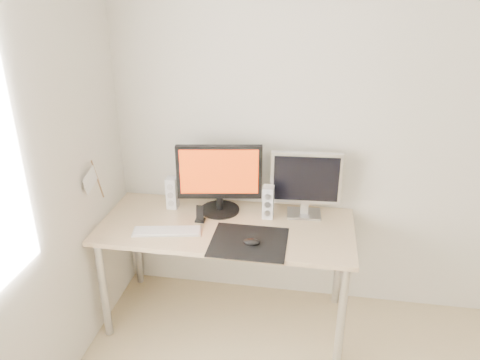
{
  "coord_description": "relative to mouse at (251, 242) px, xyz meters",
  "views": [
    {
      "loc": [
        -0.42,
        -1.16,
        2.18
      ],
      "look_at": [
        -0.85,
        1.46,
        1.01
      ],
      "focal_mm": 35.0,
      "sensor_mm": 36.0,
      "label": 1
    }
  ],
  "objects": [
    {
      "name": "wall_back",
      "position": [
        0.74,
        0.59,
        0.5
      ],
      "size": [
        3.5,
        0.0,
        3.5
      ],
      "primitive_type": "plane",
      "rotation": [
        1.57,
        0.0,
        0.0
      ],
      "color": "silver",
      "rests_on": "ground"
    },
    {
      "name": "mousepad",
      "position": [
        -0.02,
        0.03,
        -0.02
      ],
      "size": [
        0.45,
        0.4,
        0.0
      ],
      "primitive_type": "cube",
      "color": "black",
      "rests_on": "desk"
    },
    {
      "name": "mouse",
      "position": [
        0.0,
        0.0,
        0.0
      ],
      "size": [
        0.1,
        0.06,
        0.04
      ],
      "primitive_type": "ellipsoid",
      "color": "black",
      "rests_on": "mousepad"
    },
    {
      "name": "desk",
      "position": [
        -0.19,
        0.22,
        -0.1
      ],
      "size": [
        1.6,
        0.7,
        0.73
      ],
      "color": "#D1B587",
      "rests_on": "ground"
    },
    {
      "name": "main_monitor",
      "position": [
        -0.27,
        0.38,
        0.23
      ],
      "size": [
        0.55,
        0.3,
        0.47
      ],
      "color": "black",
      "rests_on": "desk"
    },
    {
      "name": "second_monitor",
      "position": [
        0.29,
        0.43,
        0.22
      ],
      "size": [
        0.45,
        0.17,
        0.43
      ],
      "color": "#AFAFB2",
      "rests_on": "desk"
    },
    {
      "name": "speaker_left",
      "position": [
        -0.59,
        0.39,
        0.09
      ],
      "size": [
        0.07,
        0.08,
        0.22
      ],
      "color": "white",
      "rests_on": "desk"
    },
    {
      "name": "speaker_right",
      "position": [
        0.06,
        0.36,
        0.09
      ],
      "size": [
        0.07,
        0.08,
        0.22
      ],
      "color": "white",
      "rests_on": "desk"
    },
    {
      "name": "keyboard",
      "position": [
        -0.53,
        0.06,
        -0.01
      ],
      "size": [
        0.43,
        0.2,
        0.02
      ],
      "color": "silver",
      "rests_on": "desk"
    },
    {
      "name": "phone_dock",
      "position": [
        -0.36,
        0.23,
        0.01
      ],
      "size": [
        0.06,
        0.05,
        0.11
      ],
      "color": "black",
      "rests_on": "desk"
    },
    {
      "name": "pennant",
      "position": [
        -0.98,
        0.07,
        0.3
      ],
      "size": [
        0.01,
        0.23,
        0.29
      ],
      "color": "#A57F54",
      "rests_on": "wall_left"
    }
  ]
}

